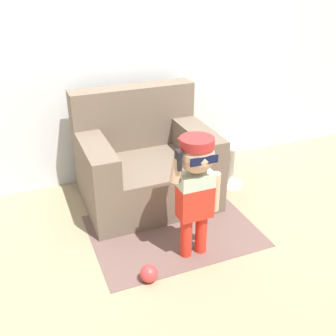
{
  "coord_description": "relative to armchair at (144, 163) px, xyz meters",
  "views": [
    {
      "loc": [
        -1.11,
        -2.87,
        1.91
      ],
      "look_at": [
        -0.09,
        -0.37,
        0.52
      ],
      "focal_mm": 42.0,
      "sensor_mm": 36.0,
      "label": 1
    }
  ],
  "objects": [
    {
      "name": "ground_plane",
      "position": [
        0.12,
        -0.11,
        -0.35
      ],
      "size": [
        10.0,
        10.0,
        0.0
      ],
      "primitive_type": "plane",
      "color": "#998466"
    },
    {
      "name": "wall_back",
      "position": [
        0.12,
        0.55,
        0.95
      ],
      "size": [
        10.0,
        0.05,
        2.6
      ],
      "color": "silver",
      "rests_on": "ground_plane"
    },
    {
      "name": "armchair",
      "position": [
        0.0,
        0.0,
        0.0
      ],
      "size": [
        1.12,
        0.9,
        0.98
      ],
      "color": "#6B5B4C",
      "rests_on": "ground_plane"
    },
    {
      "name": "person_child",
      "position": [
        0.06,
        -0.9,
        0.27
      ],
      "size": [
        0.38,
        0.29,
        0.93
      ],
      "color": "red",
      "rests_on": "ground_plane"
    },
    {
      "name": "side_table",
      "position": [
        0.84,
        -0.1,
        -0.07
      ],
      "size": [
        0.41,
        0.41,
        0.47
      ],
      "color": "white",
      "rests_on": "ground_plane"
    },
    {
      "name": "rug",
      "position": [
        0.03,
        -0.59,
        -0.35
      ],
      "size": [
        1.3,
        0.96,
        0.01
      ],
      "color": "brown",
      "rests_on": "ground_plane"
    },
    {
      "name": "toy_ball",
      "position": [
        -0.34,
        -1.05,
        -0.29
      ],
      "size": [
        0.12,
        0.12,
        0.12
      ],
      "color": "#D13838",
      "rests_on": "ground_plane"
    }
  ]
}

